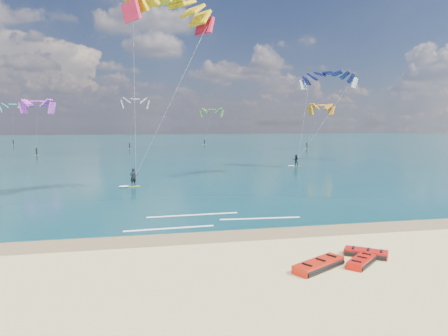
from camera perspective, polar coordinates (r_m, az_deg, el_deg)
The scene contains 10 objects.
ground at distance 58.07m, azimuth -7.10°, elevation 0.37°, with size 320.00×320.00×0.00m, color tan.
wet_sand_strip at distance 21.90m, azimuth 0.59°, elevation -9.63°, with size 320.00×2.40×0.01m, color brown.
sea at distance 121.81m, azimuth -9.45°, elevation 3.47°, with size 320.00×200.00×0.04m, color #0A383B.
packed_kite_left at distance 17.64m, azimuth 13.36°, elevation -13.85°, with size 2.80×1.13×0.41m, color red, non-canonical shape.
packed_kite_mid at distance 19.77m, azimuth 19.59°, elevation -11.81°, with size 2.06×1.02×0.37m, color #BA130C, non-canonical shape.
packed_kite_right at distance 18.59m, azimuth 19.00°, elevation -12.96°, with size 2.03×0.98×0.36m, color red, non-canonical shape.
kitesurfer_main at distance 35.92m, azimuth -10.40°, elevation 10.83°, with size 9.95×8.76×17.32m.
kitesurfer_far at distance 56.59m, azimuth 12.69°, elevation 7.82°, with size 9.54×5.92×14.25m.
shoreline_foam at distance 25.17m, azimuth -2.36°, elevation -7.42°, with size 11.02×3.59×0.01m.
distant_kites at distance 96.24m, azimuth -11.39°, elevation 5.81°, with size 79.86×42.70×11.46m.
Camera 1 is at (-4.43, -17.58, 6.05)m, focal length 32.00 mm.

